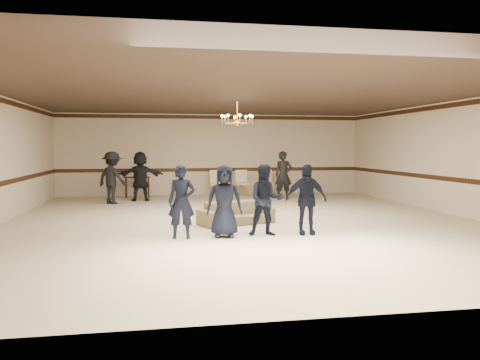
% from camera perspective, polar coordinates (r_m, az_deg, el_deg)
% --- Properties ---
extents(room, '(12.01, 14.01, 3.21)m').
position_cam_1_polar(room, '(12.21, 0.45, 2.49)').
color(room, beige).
rests_on(room, ground).
extents(chair_rail, '(12.00, 0.02, 0.14)m').
position_cam_1_polar(chair_rail, '(19.14, -3.30, 1.24)').
color(chair_rail, '#361D10').
rests_on(chair_rail, wall_back).
extents(crown_molding, '(12.00, 0.02, 0.14)m').
position_cam_1_polar(crown_molding, '(19.15, -3.32, 7.46)').
color(crown_molding, '#361D10').
rests_on(crown_molding, wall_back).
extents(chandelier, '(0.94, 0.94, 0.89)m').
position_cam_1_polar(chandelier, '(13.22, -0.33, 8.14)').
color(chandelier, gold).
rests_on(chandelier, ceiling).
extents(boy_a, '(0.60, 0.42, 1.54)m').
position_cam_1_polar(boy_a, '(10.08, -6.95, -2.58)').
color(boy_a, black).
rests_on(boy_a, floor).
extents(boy_b, '(0.80, 0.57, 1.54)m').
position_cam_1_polar(boy_b, '(10.16, -1.87, -2.50)').
color(boy_b, black).
rests_on(boy_b, floor).
extents(boy_c, '(0.81, 0.66, 1.54)m').
position_cam_1_polar(boy_c, '(10.32, 3.08, -2.40)').
color(boy_c, black).
rests_on(boy_c, floor).
extents(boy_d, '(0.93, 0.45, 1.54)m').
position_cam_1_polar(boy_d, '(10.56, 7.85, -2.29)').
color(boy_d, black).
rests_on(boy_d, floor).
extents(settee, '(2.02, 1.33, 0.55)m').
position_cam_1_polar(settee, '(11.93, -0.47, -3.93)').
color(settee, '#6C6348').
rests_on(settee, floor).
extents(adult_left, '(1.30, 1.20, 1.75)m').
position_cam_1_polar(adult_left, '(16.61, -14.94, 0.26)').
color(adult_left, black).
rests_on(adult_left, floor).
extents(adult_mid, '(1.64, 0.57, 1.75)m').
position_cam_1_polar(adult_mid, '(17.25, -11.76, 0.45)').
color(adult_mid, black).
rests_on(adult_mid, floor).
extents(adult_right, '(0.64, 0.43, 1.75)m').
position_cam_1_polar(adult_right, '(17.44, 5.19, 0.55)').
color(adult_right, black).
rests_on(adult_right, floor).
extents(banquet_chair_left, '(0.50, 0.50, 0.99)m').
position_cam_1_polar(banquet_chair_left, '(18.47, -2.79, -0.44)').
color(banquet_chair_left, beige).
rests_on(banquet_chair_left, floor).
extents(banquet_chair_mid, '(0.48, 0.48, 0.99)m').
position_cam_1_polar(banquet_chair_mid, '(18.61, 0.27, -0.40)').
color(banquet_chair_mid, beige).
rests_on(banquet_chair_mid, floor).
extents(banquet_chair_right, '(0.51, 0.51, 0.99)m').
position_cam_1_polar(banquet_chair_right, '(18.82, 3.27, -0.36)').
color(banquet_chair_right, beige).
rests_on(banquet_chair_right, floor).
extents(console_table, '(0.96, 0.47, 0.78)m').
position_cam_1_polar(console_table, '(18.55, -12.10, -0.82)').
color(console_table, '#351E11').
rests_on(console_table, floor).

